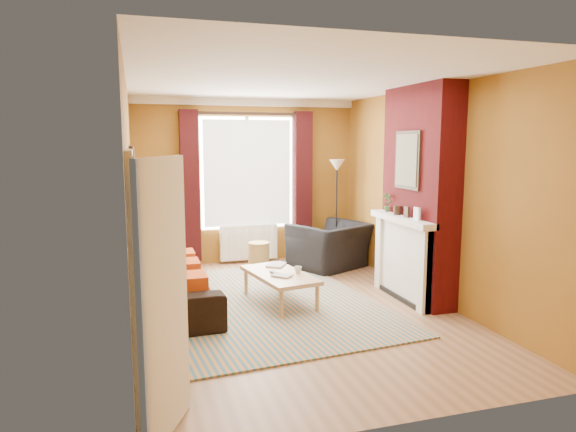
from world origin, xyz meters
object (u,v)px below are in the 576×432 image
object	(u,v)px
wicker_stool	(259,255)
floor_lamp	(337,182)
sofa	(175,284)
coffee_table	(280,276)
armchair	(330,246)

from	to	relation	value
wicker_stool	floor_lamp	size ratio (longest dim) A/B	0.25
sofa	coffee_table	size ratio (longest dim) A/B	1.68
armchair	floor_lamp	distance (m)	1.13
armchair	floor_lamp	xyz separation A→B (m)	(0.26, 0.37, 1.03)
sofa	armchair	bearing A→B (deg)	-64.28
sofa	wicker_stool	bearing A→B (deg)	-43.49
sofa	wicker_stool	xyz separation A→B (m)	(1.49, 1.71, -0.10)
wicker_stool	floor_lamp	bearing A→B (deg)	2.77
coffee_table	wicker_stool	bearing A→B (deg)	74.44
coffee_table	armchair	bearing A→B (deg)	40.21
sofa	coffee_table	xyz separation A→B (m)	(1.31, -0.18, 0.04)
sofa	wicker_stool	distance (m)	2.27
armchair	floor_lamp	size ratio (longest dim) A/B	0.65
wicker_stool	sofa	bearing A→B (deg)	-130.98
sofa	armchair	size ratio (longest dim) A/B	1.92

